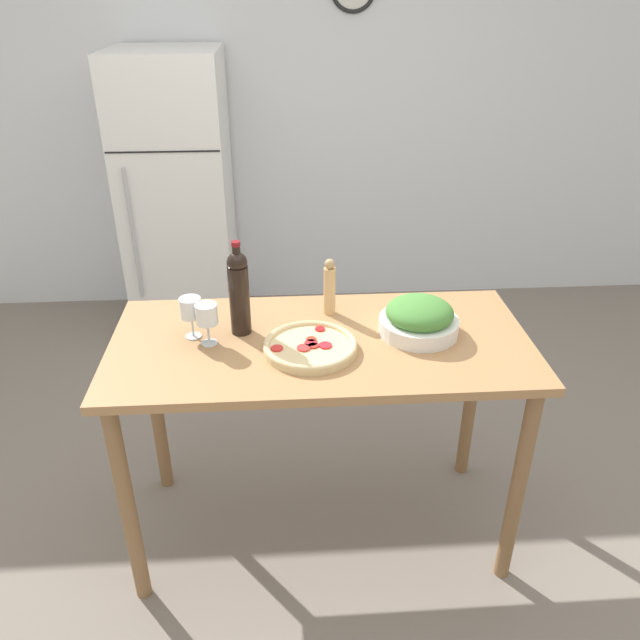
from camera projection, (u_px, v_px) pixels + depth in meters
name	position (u px, v px, depth m)	size (l,w,h in m)	color
ground_plane	(321.00, 524.00, 2.64)	(14.00, 14.00, 0.00)	slate
wall_back	(297.00, 109.00, 3.97)	(6.40, 0.08, 2.60)	silver
refrigerator	(179.00, 200.00, 3.79)	(0.62, 0.73, 1.70)	white
prep_counter	(321.00, 369.00, 2.26)	(1.49, 0.71, 0.90)	#A87A4C
wine_bottle	(239.00, 291.00, 2.18)	(0.07, 0.07, 0.35)	black
wine_glass_near	(207.00, 317.00, 2.13)	(0.08, 0.08, 0.15)	silver
wine_glass_far	(191.00, 309.00, 2.17)	(0.08, 0.08, 0.15)	silver
pepper_mill	(330.00, 288.00, 2.33)	(0.05, 0.05, 0.22)	tan
salad_bowl	(419.00, 318.00, 2.22)	(0.28, 0.28, 0.13)	white
homemade_pizza	(310.00, 346.00, 2.13)	(0.32, 0.32, 0.03)	#DBC189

